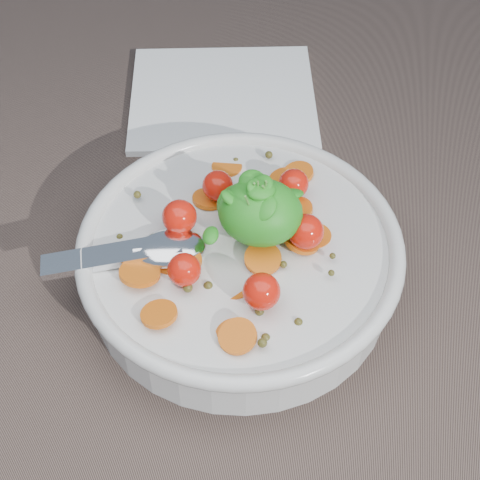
# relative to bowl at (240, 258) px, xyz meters

# --- Properties ---
(ground) EXTENTS (6.00, 6.00, 0.00)m
(ground) POSITION_rel_bowl_xyz_m (-0.03, -0.01, -0.03)
(ground) COLOR brown
(ground) RESTS_ON ground
(bowl) EXTENTS (0.26, 0.25, 0.11)m
(bowl) POSITION_rel_bowl_xyz_m (0.00, 0.00, 0.00)
(bowl) COLOR silver
(bowl) RESTS_ON ground
(napkin) EXTENTS (0.21, 0.19, 0.01)m
(napkin) POSITION_rel_bowl_xyz_m (-0.05, 0.22, -0.03)
(napkin) COLOR white
(napkin) RESTS_ON ground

